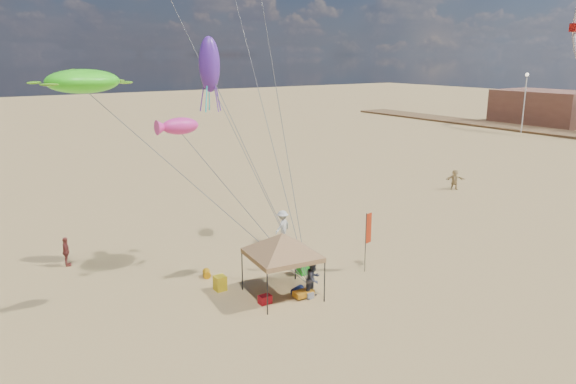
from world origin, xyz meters
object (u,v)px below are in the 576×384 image
lamp_north (525,93)px  canopy_tent (282,236)px  person_far_c (455,179)px  person_near_a (279,253)px  chair_green (303,267)px  person_near_c (282,226)px  person_near_b (313,279)px  chair_yellow (220,283)px  beach_cart (303,293)px  feather_flag (368,232)px  cooler_red (265,299)px  cooler_blue (290,257)px  person_far_a (66,252)px

lamp_north → canopy_tent: bearing=-155.8°
person_far_c → canopy_tent: bearing=-126.1°
person_near_a → chair_green: bearing=107.4°
person_far_c → chair_green: bearing=-127.7°
person_near_c → lamp_north: size_ratio=0.23×
person_far_c → person_near_b: bearing=-123.1°
canopy_tent → chair_yellow: (-2.08, 2.11, -2.52)m
person_far_c → beach_cart: bearing=-123.9°
feather_flag → person_far_c: 19.55m
person_far_c → feather_flag: bearing=-120.7°
beach_cart → person_near_c: (3.39, 6.87, 0.73)m
cooler_red → cooler_blue: size_ratio=1.00×
person_near_b → person_far_c: 23.60m
person_near_a → lamp_north: size_ratio=0.21×
chair_yellow → beach_cart: bearing=-45.5°
person_near_c → chair_green: bearing=46.3°
person_near_b → person_far_c: size_ratio=1.04×
canopy_tent → person_far_c: size_ratio=3.31×
chair_green → lamp_north: size_ratio=0.08×
cooler_blue → lamp_north: lamp_north is taller
canopy_tent → person_near_c: bearing=56.7°
chair_yellow → beach_cart: 3.93m
person_near_b → canopy_tent: bearing=121.4°
cooler_red → person_near_c: (5.14, 6.42, 0.74)m
canopy_tent → chair_green: (2.23, 1.53, -2.52)m
feather_flag → beach_cart: size_ratio=3.42×
chair_yellow → feather_flag: bearing=-15.7°
chair_green → person_far_a: person_far_a is taller
cooler_red → person_far_c: 25.35m
canopy_tent → person_near_a: (1.51, 2.64, -1.99)m
person_near_b → lamp_north: bearing=6.5°
cooler_red → person_near_c: person_near_c is taller
canopy_tent → feather_flag: 5.21m
cooler_red → person_far_c: bearing=21.2°
cooler_blue → person_near_c: person_near_c is taller
person_near_a → person_near_c: bearing=-141.6°
person_far_a → person_far_c: (29.85, -0.29, 0.06)m
person_near_a → person_near_b: bearing=67.3°
canopy_tent → chair_green: 3.70m
chair_yellow → person_near_c: bearing=33.5°
chair_yellow → person_near_a: 3.66m
cooler_red → person_near_a: size_ratio=0.31×
person_far_c → person_near_c: bearing=-139.2°
beach_cart → cooler_blue: bearing=63.5°
person_near_a → person_near_b: size_ratio=1.01×
canopy_tent → cooler_blue: 5.07m
person_near_b → person_near_c: person_near_c is taller
person_near_c → feather_flag: bearing=77.9°
person_near_b → person_near_c: 7.67m
canopy_tent → cooler_red: size_ratio=10.29×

